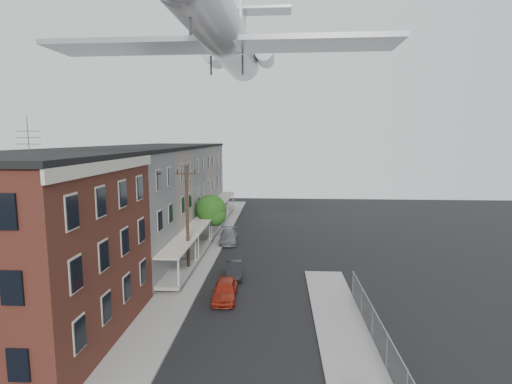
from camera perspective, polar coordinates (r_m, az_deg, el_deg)
sidewalk_left at (r=39.50m, az=-7.50°, el=-8.61°), size 3.00×62.00×0.12m
sidewalk_right at (r=22.49m, az=13.42°, el=-21.99°), size 3.00×26.00×0.12m
curb_left at (r=39.26m, az=-5.39°, el=-8.66°), size 0.15×62.00×0.14m
curb_right at (r=22.29m, az=9.45°, el=-22.14°), size 0.15×26.00×0.14m
corner_building at (r=25.18m, az=-30.20°, el=-7.06°), size 10.31×12.30×12.15m
row_house_a at (r=33.28m, az=-21.14°, el=-3.18°), size 11.98×7.00×10.30m
row_house_b at (r=39.66m, az=-16.97°, el=-1.31°), size 11.98×7.00×10.30m
row_house_c at (r=46.21m, az=-13.98°, el=0.05°), size 11.98×7.00×10.30m
row_house_d at (r=52.88m, az=-11.74°, el=1.06°), size 11.98×7.00×10.30m
row_house_e at (r=59.63m, az=-10.00°, el=1.85°), size 11.98×7.00×10.30m
chainlink_fence at (r=21.49m, az=18.21°, el=-20.82°), size 0.06×18.06×1.90m
utility_pole at (r=32.72m, az=-9.78°, el=-3.76°), size 1.80×0.26×9.00m
street_tree at (r=42.44m, az=-6.28°, el=-2.74°), size 3.22×3.20×5.20m
car_near at (r=28.53m, az=-4.46°, el=-13.78°), size 1.77×4.07×1.37m
car_mid at (r=32.73m, az=-3.17°, el=-11.05°), size 1.75×3.78×1.20m
car_far at (r=42.94m, az=-3.98°, el=-6.40°), size 2.18×4.66×1.32m
airplane at (r=35.31m, az=-4.36°, el=21.21°), size 26.99×30.81×8.96m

